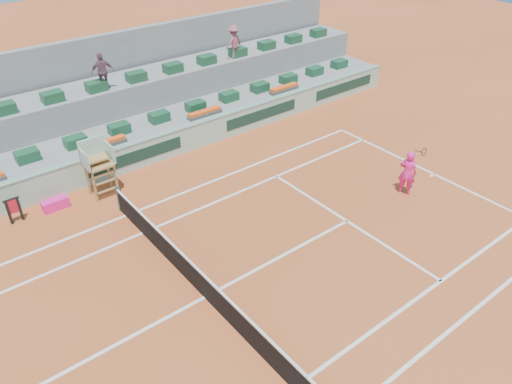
{
  "coord_description": "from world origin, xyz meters",
  "views": [
    {
      "loc": [
        -5.63,
        -9.73,
        11.23
      ],
      "look_at": [
        4.0,
        2.5,
        1.0
      ],
      "focal_mm": 35.0,
      "sensor_mm": 36.0,
      "label": 1
    }
  ],
  "objects": [
    {
      "name": "umpire_chair",
      "position": [
        0.0,
        7.5,
        1.54
      ],
      "size": [
        1.1,
        0.9,
        2.4
      ],
      "color": "olive",
      "rests_on": "ground"
    },
    {
      "name": "spectator_right",
      "position": [
        9.64,
        11.57,
        3.46
      ],
      "size": [
        1.23,
        0.87,
        1.72
      ],
      "primitive_type": "imported",
      "rotation": [
        0.0,
        0.0,
        3.36
      ],
      "color": "#994C58",
      "rests_on": "seating_tier_upper"
    },
    {
      "name": "seating_tier_lower",
      "position": [
        0.0,
        10.7,
        0.6
      ],
      "size": [
        36.0,
        4.0,
        1.2
      ],
      "primitive_type": "cube",
      "color": "gray",
      "rests_on": "ground"
    },
    {
      "name": "seating_tier_upper",
      "position": [
        0.0,
        12.3,
        1.3
      ],
      "size": [
        36.0,
        2.4,
        2.6
      ],
      "primitive_type": "cube",
      "color": "gray",
      "rests_on": "ground"
    },
    {
      "name": "ground",
      "position": [
        0.0,
        0.0,
        0.0
      ],
      "size": [
        90.0,
        90.0,
        0.0
      ],
      "primitive_type": "plane",
      "color": "#A64720",
      "rests_on": "ground"
    },
    {
      "name": "spectator_mid",
      "position": [
        2.37,
        11.57,
        3.46
      ],
      "size": [
        1.07,
        0.61,
        1.72
      ],
      "primitive_type": "imported",
      "rotation": [
        0.0,
        0.0,
        2.94
      ],
      "color": "#704A54",
      "rests_on": "seating_tier_upper"
    },
    {
      "name": "court_lines",
      "position": [
        0.0,
        0.0,
        0.01
      ],
      "size": [
        23.89,
        11.09,
        0.01
      ],
      "color": "white",
      "rests_on": "ground"
    },
    {
      "name": "towel_rack",
      "position": [
        -3.36,
        7.65,
        0.6
      ],
      "size": [
        0.57,
        0.1,
        1.03
      ],
      "color": "black",
      "rests_on": "ground"
    },
    {
      "name": "advertising_hoarding",
      "position": [
        0.02,
        8.5,
        0.63
      ],
      "size": [
        36.0,
        0.34,
        1.26
      ],
      "color": "#9DC6AF",
      "rests_on": "ground"
    },
    {
      "name": "seat_row_upper",
      "position": [
        0.0,
        11.7,
        2.82
      ],
      "size": [
        32.9,
        0.6,
        0.44
      ],
      "color": "#18482A",
      "rests_on": "seating_tier_upper"
    },
    {
      "name": "tennis_player",
      "position": [
        9.68,
        -0.08,
        0.96
      ],
      "size": [
        0.69,
        0.97,
        2.28
      ],
      "color": "#FF218E",
      "rests_on": "ground"
    },
    {
      "name": "stadium_back_wall",
      "position": [
        0.0,
        13.9,
        2.2
      ],
      "size": [
        36.0,
        0.4,
        4.4
      ],
      "primitive_type": "cube",
      "color": "gray",
      "rests_on": "ground"
    },
    {
      "name": "player_bag",
      "position": [
        -1.92,
        7.6,
        0.22
      ],
      "size": [
        0.98,
        0.44,
        0.44
      ],
      "primitive_type": "cube",
      "color": "#FF218E",
      "rests_on": "ground"
    },
    {
      "name": "flower_planters",
      "position": [
        -1.5,
        9.0,
        1.33
      ],
      "size": [
        26.8,
        0.36,
        0.28
      ],
      "color": "#494949",
      "rests_on": "seating_tier_lower"
    },
    {
      "name": "seat_row_lower",
      "position": [
        0.0,
        9.8,
        1.42
      ],
      "size": [
        32.9,
        0.6,
        0.44
      ],
      "color": "#18482A",
      "rests_on": "seating_tier_lower"
    },
    {
      "name": "tennis_net",
      "position": [
        0.0,
        0.0,
        0.53
      ],
      "size": [
        0.1,
        11.97,
        1.1
      ],
      "color": "black",
      "rests_on": "ground"
    }
  ]
}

